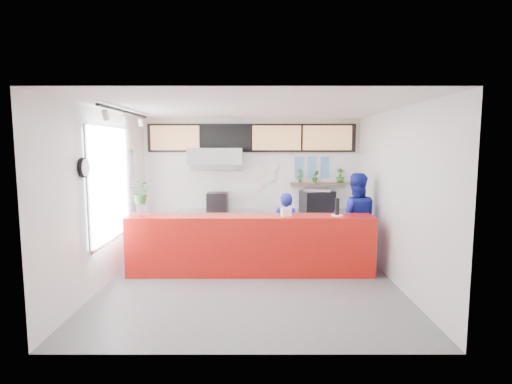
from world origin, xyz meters
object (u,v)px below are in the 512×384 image
(staff_right, at_px, (355,219))
(pepper_mill, at_px, (337,207))
(espresso_machine, at_px, (317,201))
(panini_oven, at_px, (217,202))
(staff_center, at_px, (286,229))
(service_counter, at_px, (251,245))

(staff_right, distance_m, pepper_mill, 0.90)
(espresso_machine, bearing_deg, staff_right, -77.90)
(panini_oven, bearing_deg, espresso_machine, 1.03)
(pepper_mill, bearing_deg, staff_center, 146.88)
(panini_oven, relative_size, espresso_machine, 0.65)
(panini_oven, height_order, pepper_mill, pepper_mill)
(service_counter, relative_size, staff_right, 2.44)
(espresso_machine, xyz_separation_m, pepper_mill, (0.08, -1.83, 0.14))
(espresso_machine, bearing_deg, panini_oven, 165.34)
(service_counter, xyz_separation_m, pepper_mill, (1.58, -0.03, 0.72))
(panini_oven, bearing_deg, staff_right, -21.07)
(espresso_machine, distance_m, staff_right, 1.32)
(staff_center, xyz_separation_m, pepper_mill, (0.89, -0.58, 0.54))
(espresso_machine, height_order, staff_right, staff_right)
(staff_right, bearing_deg, staff_center, 11.25)
(espresso_machine, bearing_deg, staff_center, -137.53)
(staff_right, xyz_separation_m, pepper_mill, (-0.50, -0.66, 0.35))
(staff_center, bearing_deg, pepper_mill, 163.47)
(panini_oven, relative_size, pepper_mill, 1.47)
(panini_oven, bearing_deg, pepper_mill, -36.68)
(service_counter, distance_m, espresso_machine, 2.41)
(panini_oven, height_order, staff_center, staff_center)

